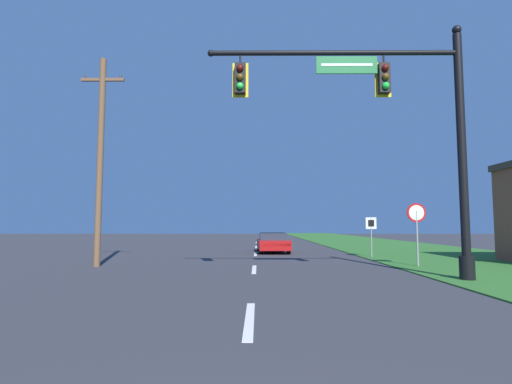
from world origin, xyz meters
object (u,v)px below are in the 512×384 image
object	(u,v)px
car_ahead	(273,242)
utility_pole_near	(100,157)
route_sign_post	(371,228)
signal_mast	(401,125)
stop_sign	(417,220)

from	to	relation	value
car_ahead	utility_pole_near	size ratio (longest dim) A/B	0.53
car_ahead	route_sign_post	distance (m)	6.46
signal_mast	car_ahead	xyz separation A→B (m)	(-3.49, 12.75, -4.13)
utility_pole_near	car_ahead	bearing A→B (deg)	49.38
signal_mast	stop_sign	xyz separation A→B (m)	(1.97, 3.99, -2.87)
utility_pole_near	stop_sign	bearing A→B (deg)	-0.52
signal_mast	stop_sign	distance (m)	5.29
stop_sign	signal_mast	bearing A→B (deg)	-116.33
route_sign_post	utility_pole_near	world-z (taller)	utility_pole_near
car_ahead	stop_sign	xyz separation A→B (m)	(5.46, -8.76, 1.26)
car_ahead	utility_pole_near	distance (m)	12.03
stop_sign	utility_pole_near	size ratio (longest dim) A/B	0.29
signal_mast	stop_sign	bearing A→B (deg)	63.67
utility_pole_near	route_sign_post	bearing A→B (deg)	20.43
car_ahead	stop_sign	bearing A→B (deg)	-58.06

